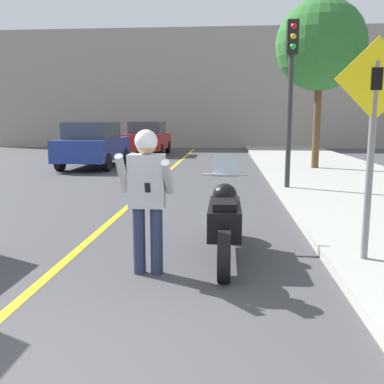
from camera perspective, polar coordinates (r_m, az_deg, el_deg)
name	(u,v)px	position (r m, az deg, el deg)	size (l,w,h in m)	color
road_center_line	(124,210)	(8.49, -9.08, -2.38)	(0.12, 36.00, 0.01)	yellow
building_backdrop	(205,89)	(28.18, 1.78, 13.53)	(28.00, 1.20, 7.43)	gray
motorcycle	(225,219)	(5.48, 4.36, -3.67)	(0.62, 2.29, 1.27)	black
person_biker	(147,188)	(4.77, -6.04, 0.52)	(0.59, 0.46, 1.64)	#282D4C
crossing_sign	(373,129)	(5.23, 22.96, 7.74)	(0.91, 0.08, 2.50)	slate
traffic_light	(291,73)	(10.58, 13.09, 15.14)	(0.26, 0.30, 3.87)	#2D2D30
street_tree	(320,46)	(15.45, 16.75, 18.18)	(2.96, 2.96, 5.53)	brown
parked_car_blue	(94,144)	(16.48, -12.98, 6.20)	(1.88, 4.20, 1.68)	black
parked_car_red	(148,138)	(22.19, -5.86, 7.18)	(1.88, 4.20, 1.68)	black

